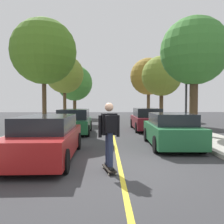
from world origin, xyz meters
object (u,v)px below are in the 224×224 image
skateboarder (109,131)px  parked_car_right_nearest (171,130)px  street_tree_left_nearest (44,52)px  streetlamp (186,74)px  parked_car_left_nearest (47,138)px  street_tree_left_near (65,74)px  street_tree_left_far (75,83)px  street_tree_right_far (149,77)px  parked_car_right_near (147,119)px  skateboard (109,168)px  street_tree_right_nearest (194,52)px  street_tree_right_near (162,76)px  parked_car_left_near (74,122)px

skateboarder → parked_car_right_nearest: bearing=54.0°
street_tree_left_nearest → streetlamp: (8.37, -1.82, -1.61)m
parked_car_left_nearest → skateboarder: (2.03, -1.50, 0.40)m
street_tree_left_near → street_tree_left_far: size_ratio=0.98×
parked_car_right_nearest → street_tree_left_near: (-6.62, 12.44, 3.79)m
street_tree_right_far → streetlamp: (-0.22, -13.19, -1.33)m
street_tree_left_near → street_tree_right_far: size_ratio=0.92×
street_tree_left_nearest → skateboarder: 10.42m
parked_car_right_near → street_tree_left_far: bearing=116.4°
parked_car_right_nearest → skateboarder: skateboarder is taller
skateboard → parked_car_right_nearest: bearing=53.7°
street_tree_right_nearest → street_tree_right_far: size_ratio=0.94×
street_tree_left_nearest → street_tree_right_near: (8.59, 5.12, -0.93)m
skateboard → street_tree_right_nearest: bearing=54.1°
street_tree_left_far → street_tree_right_far: street_tree_right_far is taller
parked_car_right_near → streetlamp: bearing=-56.9°
street_tree_left_far → street_tree_right_far: 9.06m
parked_car_left_nearest → street_tree_left_near: size_ratio=0.76×
parked_car_left_near → skateboard: parked_car_left_near is taller
parked_car_left_nearest → street_tree_right_nearest: street_tree_right_nearest is taller
street_tree_right_far → street_tree_left_far: bearing=161.7°
street_tree_left_near → skateboard: 17.09m
parked_car_left_near → streetlamp: bearing=-9.0°
street_tree_right_nearest → street_tree_right_far: 13.76m
street_tree_left_nearest → street_tree_left_far: (0.00, 14.21, -0.78)m
parked_car_left_near → street_tree_left_far: size_ratio=0.64×
street_tree_right_near → streetlamp: size_ratio=0.99×
streetlamp → skateboarder: streetlamp is taller
parked_car_right_nearest → streetlamp: bearing=62.4°
streetlamp → street_tree_left_near: bearing=132.6°
street_tree_left_far → streetlamp: street_tree_left_far is taller
parked_car_right_near → streetlamp: 4.19m
street_tree_left_nearest → street_tree_right_near: size_ratio=1.22×
street_tree_right_nearest → skateboard: 9.04m
skateboarder → streetlamp: bearing=57.8°
parked_car_right_near → parked_car_left_nearest: bearing=-119.7°
streetlamp → skateboarder: (-4.38, -6.97, -2.32)m
street_tree_left_far → parked_car_left_near: bearing=-82.5°
street_tree_right_nearest → street_tree_right_near: bearing=90.0°
street_tree_left_near → parked_car_left_near: bearing=-76.4°
street_tree_left_far → street_tree_right_near: street_tree_left_far is taller
parked_car_left_nearest → street_tree_left_nearest: street_tree_left_nearest is taller
street_tree_left_near → street_tree_right_near: size_ratio=1.08×
street_tree_right_far → parked_car_left_nearest: bearing=-109.5°
street_tree_left_nearest → street_tree_right_nearest: street_tree_left_nearest is taller
street_tree_left_near → skateboarder: 16.90m
parked_car_left_nearest → street_tree_right_near: bearing=61.9°
streetlamp → street_tree_right_nearest: bearing=-69.1°
parked_car_right_near → street_tree_left_nearest: size_ratio=0.63×
parked_car_left_nearest → street_tree_left_nearest: bearing=105.1°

